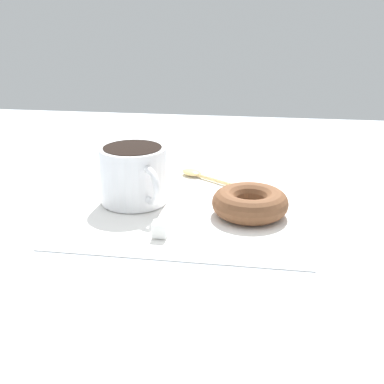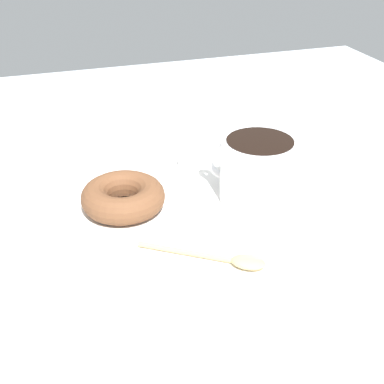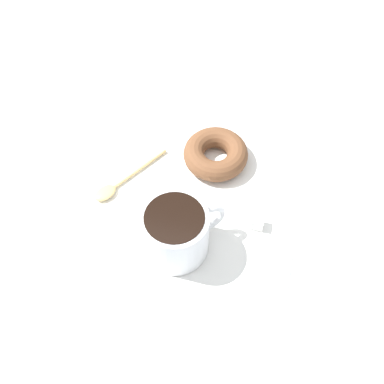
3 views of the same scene
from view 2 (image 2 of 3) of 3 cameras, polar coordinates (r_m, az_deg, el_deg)
The scene contains 6 objects.
ground_plane at distance 67.04cm, azimuth -0.34°, elevation -1.91°, with size 120.00×120.00×2.00cm, color #B2BCC6.
napkin at distance 65.35cm, azimuth 0.00°, elevation -1.64°, with size 31.92×31.92×0.30cm, color white.
coffee_cup at distance 65.59cm, azimuth 6.94°, elevation 2.50°, with size 9.73×10.96×7.89cm.
donut at distance 64.50cm, azimuth -7.36°, elevation -0.50°, with size 10.11×10.11×3.30cm, color brown.
spoon at distance 55.90cm, azimuth 3.97°, elevation -7.15°, with size 12.30×9.13×0.90cm.
sugar_cube at distance 74.01cm, azimuth -0.65°, elevation 3.29°, with size 1.79×1.79×1.79cm, color white.
Camera 2 is at (-17.28, -54.34, 34.25)cm, focal length 50.00 mm.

